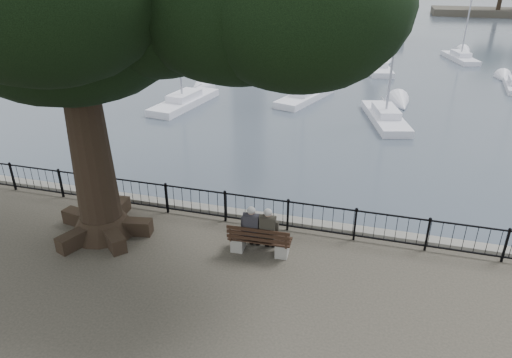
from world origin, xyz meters
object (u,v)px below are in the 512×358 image
(person_right, at_px, (269,231))
(lion_monument, at_px, (380,18))
(person_left, at_px, (253,229))
(bench, at_px, (260,243))

(person_right, distance_m, lion_monument, 48.74)
(person_left, height_order, person_right, same)
(bench, bearing_deg, person_left, 158.22)
(person_left, distance_m, lion_monument, 48.78)
(person_left, distance_m, person_right, 0.46)
(bench, distance_m, person_left, 0.43)
(person_left, bearing_deg, lion_monument, 87.97)
(person_left, relative_size, person_right, 1.00)
(lion_monument, bearing_deg, person_left, -92.03)
(bench, xyz_separation_m, person_left, (-0.23, 0.09, 0.35))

